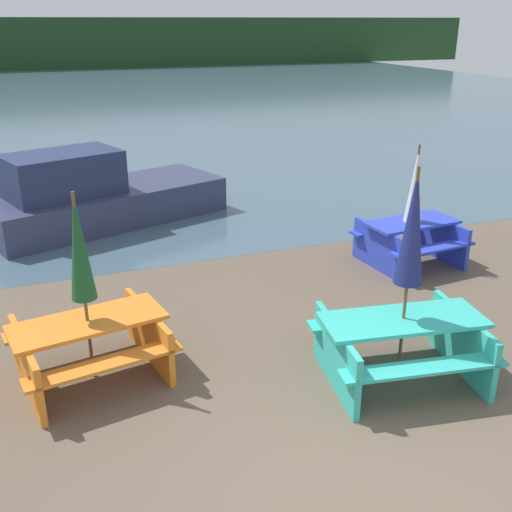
{
  "coord_description": "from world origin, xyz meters",
  "views": [
    {
      "loc": [
        -2.27,
        -3.22,
        3.83
      ],
      "look_at": [
        0.4,
        3.82,
        0.85
      ],
      "focal_mm": 42.0,
      "sensor_mm": 36.0,
      "label": 1
    }
  ],
  "objects_px": {
    "umbrella_navy": "(413,228)",
    "boat": "(96,197)",
    "picnic_table_teal": "(401,341)",
    "umbrella_darkgreen": "(79,248)",
    "picnic_table_orange": "(90,342)",
    "picnic_table_blue": "(410,238)",
    "umbrella_white": "(416,184)"
  },
  "relations": [
    {
      "from": "picnic_table_blue",
      "to": "umbrella_darkgreen",
      "type": "xyz_separation_m",
      "value": [
        -5.37,
        -1.63,
        1.13
      ]
    },
    {
      "from": "picnic_table_teal",
      "to": "picnic_table_blue",
      "type": "bearing_deg",
      "value": 54.05
    },
    {
      "from": "umbrella_navy",
      "to": "boat",
      "type": "distance_m",
      "value": 7.48
    },
    {
      "from": "picnic_table_teal",
      "to": "umbrella_navy",
      "type": "bearing_deg",
      "value": -90.0
    },
    {
      "from": "picnic_table_orange",
      "to": "picnic_table_blue",
      "type": "xyz_separation_m",
      "value": [
        5.37,
        1.63,
        0.01
      ]
    },
    {
      "from": "picnic_table_teal",
      "to": "umbrella_darkgreen",
      "type": "distance_m",
      "value": 3.68
    },
    {
      "from": "umbrella_white",
      "to": "umbrella_darkgreen",
      "type": "height_order",
      "value": "umbrella_darkgreen"
    },
    {
      "from": "picnic_table_teal",
      "to": "umbrella_white",
      "type": "xyz_separation_m",
      "value": [
        2.1,
        2.9,
        0.9
      ]
    },
    {
      "from": "umbrella_white",
      "to": "umbrella_darkgreen",
      "type": "distance_m",
      "value": 5.62
    },
    {
      "from": "umbrella_navy",
      "to": "picnic_table_teal",
      "type": "bearing_deg",
      "value": 90.0
    },
    {
      "from": "picnic_table_blue",
      "to": "boat",
      "type": "relative_size",
      "value": 0.33
    },
    {
      "from": "umbrella_white",
      "to": "umbrella_darkgreen",
      "type": "relative_size",
      "value": 0.92
    },
    {
      "from": "picnic_table_orange",
      "to": "umbrella_white",
      "type": "bearing_deg",
      "value": 16.91
    },
    {
      "from": "picnic_table_blue",
      "to": "umbrella_darkgreen",
      "type": "distance_m",
      "value": 5.73
    },
    {
      "from": "umbrella_navy",
      "to": "picnic_table_orange",
      "type": "bearing_deg",
      "value": 158.82
    },
    {
      "from": "umbrella_white",
      "to": "umbrella_navy",
      "type": "bearing_deg",
      "value": -125.95
    },
    {
      "from": "picnic_table_blue",
      "to": "picnic_table_teal",
      "type": "bearing_deg",
      "value": -125.95
    },
    {
      "from": "umbrella_navy",
      "to": "umbrella_darkgreen",
      "type": "bearing_deg",
      "value": 158.82
    },
    {
      "from": "picnic_table_blue",
      "to": "umbrella_darkgreen",
      "type": "relative_size",
      "value": 0.74
    },
    {
      "from": "umbrella_darkgreen",
      "to": "umbrella_white",
      "type": "bearing_deg",
      "value": 16.91
    },
    {
      "from": "umbrella_white",
      "to": "umbrella_navy",
      "type": "distance_m",
      "value": 3.61
    },
    {
      "from": "picnic_table_teal",
      "to": "umbrella_navy",
      "type": "relative_size",
      "value": 0.81
    },
    {
      "from": "umbrella_white",
      "to": "boat",
      "type": "distance_m",
      "value": 6.18
    },
    {
      "from": "picnic_table_orange",
      "to": "boat",
      "type": "xyz_separation_m",
      "value": [
        0.76,
        5.67,
        0.11
      ]
    },
    {
      "from": "picnic_table_orange",
      "to": "umbrella_darkgreen",
      "type": "relative_size",
      "value": 0.86
    },
    {
      "from": "umbrella_navy",
      "to": "boat",
      "type": "height_order",
      "value": "umbrella_navy"
    },
    {
      "from": "umbrella_navy",
      "to": "boat",
      "type": "relative_size",
      "value": 0.49
    },
    {
      "from": "picnic_table_blue",
      "to": "umbrella_darkgreen",
      "type": "height_order",
      "value": "umbrella_darkgreen"
    },
    {
      "from": "picnic_table_teal",
      "to": "umbrella_darkgreen",
      "type": "height_order",
      "value": "umbrella_darkgreen"
    },
    {
      "from": "picnic_table_teal",
      "to": "umbrella_darkgreen",
      "type": "xyz_separation_m",
      "value": [
        -3.27,
        1.27,
        1.11
      ]
    },
    {
      "from": "picnic_table_blue",
      "to": "umbrella_white",
      "type": "relative_size",
      "value": 0.81
    },
    {
      "from": "picnic_table_teal",
      "to": "picnic_table_orange",
      "type": "distance_m",
      "value": 3.51
    }
  ]
}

